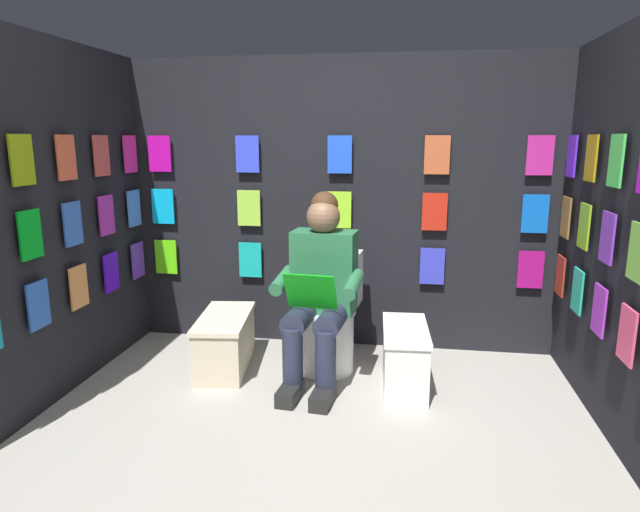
# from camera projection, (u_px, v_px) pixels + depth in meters

# --- Properties ---
(ground_plane) EXTENTS (30.00, 30.00, 0.00)m
(ground_plane) POSITION_uv_depth(u_px,v_px,m) (286.00, 501.00, 2.31)
(ground_plane) COLOR #9E998E
(display_wall_back) EXTENTS (3.14, 0.14, 2.08)m
(display_wall_back) POSITION_uv_depth(u_px,v_px,m) (341.00, 205.00, 3.93)
(display_wall_back) COLOR black
(display_wall_back) RESTS_ON ground
(display_wall_left) EXTENTS (0.14, 1.85, 2.08)m
(display_wall_left) POSITION_uv_depth(u_px,v_px,m) (625.00, 234.00, 2.75)
(display_wall_left) COLOR black
(display_wall_left) RESTS_ON ground
(display_wall_right) EXTENTS (0.14, 1.85, 2.08)m
(display_wall_right) POSITION_uv_depth(u_px,v_px,m) (59.00, 220.00, 3.23)
(display_wall_right) COLOR black
(display_wall_right) RESTS_ON ground
(toilet) EXTENTS (0.42, 0.57, 0.77)m
(toilet) POSITION_uv_depth(u_px,v_px,m) (328.00, 319.00, 3.63)
(toilet) COLOR white
(toilet) RESTS_ON ground
(person_reading) EXTENTS (0.55, 0.71, 1.19)m
(person_reading) POSITION_uv_depth(u_px,v_px,m) (320.00, 289.00, 3.36)
(person_reading) COLOR #286B42
(person_reading) RESTS_ON ground
(comic_longbox_near) EXTENTS (0.30, 0.60, 0.39)m
(comic_longbox_near) POSITION_uv_depth(u_px,v_px,m) (405.00, 357.00, 3.33)
(comic_longbox_near) COLOR white
(comic_longbox_near) RESTS_ON ground
(comic_longbox_far) EXTENTS (0.39, 0.70, 0.36)m
(comic_longbox_far) POSITION_uv_depth(u_px,v_px,m) (225.00, 342.00, 3.62)
(comic_longbox_far) COLOR beige
(comic_longbox_far) RESTS_ON ground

